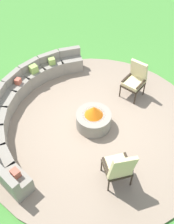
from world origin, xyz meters
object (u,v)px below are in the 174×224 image
Objects in this scene: curved_stone_bench at (23,105)px; lounge_chair_front_left at (119,167)px; lounge_chair_front_right at (135,79)px; fire_pit at (94,118)px.

lounge_chair_front_left reaches higher than curved_stone_bench.
lounge_chair_front_right is (2.25, -2.13, 0.28)m from curved_stone_bench.
lounge_chair_front_right reaches higher than fire_pit.
fire_pit reaches higher than curved_stone_bench.
fire_pit is at bearing 83.90° from lounge_chair_front_right.
lounge_chair_front_left is at bearing 114.61° from lounge_chair_front_right.
curved_stone_bench is 3.11m from lounge_chair_front_right.
fire_pit is 1.90m from curved_stone_bench.
lounge_chair_front_right reaches higher than curved_stone_bench.
curved_stone_bench is 3.12m from lounge_chair_front_left.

